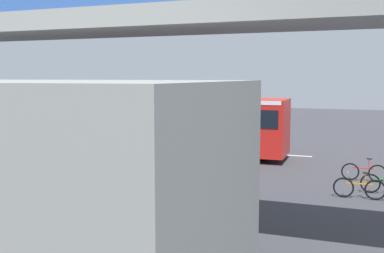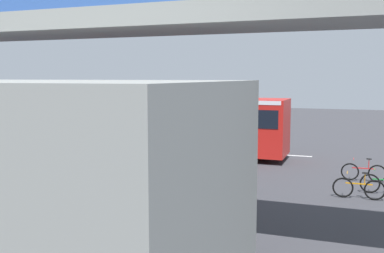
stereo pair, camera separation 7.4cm
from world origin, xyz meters
The scene contains 11 objects.
ground centered at (0.00, 0.00, 0.00)m, with size 80.00×80.00×0.00m, color #38383D.
city_bus centered at (-0.14, -0.19, 1.88)m, with size 11.54×2.85×3.15m.
bicycle_red centered at (-9.51, 3.01, 0.37)m, with size 1.77×0.44×0.96m.
bicycle_orange centered at (-9.31, 5.92, 0.37)m, with size 1.77×0.44×0.96m.
pedestrian centered at (-1.05, -3.77, 0.89)m, with size 0.38×0.38×1.79m.
traffic_sign centered at (4.74, -4.58, 1.89)m, with size 0.08×0.60×2.80m.
lane_dash_leftmost centered at (-6.00, -2.10, 0.00)m, with size 2.00×0.20×0.01m, color silver.
lane_dash_left centered at (-2.00, -2.10, 0.00)m, with size 2.00×0.20×0.01m, color silver.
lane_dash_centre centered at (2.00, -2.10, 0.00)m, with size 2.00×0.20×0.01m, color silver.
lane_dash_right centered at (6.00, -2.10, 0.00)m, with size 2.00×0.20×0.01m, color silver.
pedestrian_overpass centered at (0.00, 11.72, 5.26)m, with size 29.35×2.60×7.03m.
Camera 1 is at (-9.05, 22.30, 4.26)m, focal length 41.67 mm.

